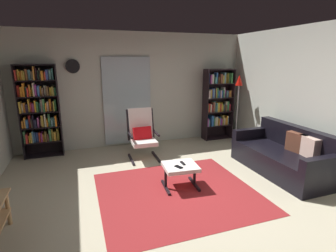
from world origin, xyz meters
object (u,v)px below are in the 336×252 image
at_px(tv_remote, 183,163).
at_px(floor_lamp_by_shelf, 239,90).
at_px(wall_clock, 73,66).
at_px(bookshelf_near_tv, 39,108).
at_px(leather_sofa, 285,156).
at_px(bookshelf_near_sofa, 217,102).
at_px(ottoman, 180,169).
at_px(cell_phone, 179,167).
at_px(lounge_armchair, 142,133).

xyz_separation_m(tv_remote, floor_lamp_by_shelf, (2.11, 1.70, 0.90)).
height_order(floor_lamp_by_shelf, wall_clock, wall_clock).
relative_size(tv_remote, wall_clock, 0.50).
xyz_separation_m(bookshelf_near_tv, floor_lamp_by_shelf, (4.37, -0.56, 0.26)).
xyz_separation_m(leather_sofa, floor_lamp_by_shelf, (0.17, 1.80, 0.99)).
relative_size(bookshelf_near_tv, bookshelf_near_sofa, 1.08).
bearing_deg(floor_lamp_by_shelf, bookshelf_near_sofa, 120.89).
relative_size(ottoman, tv_remote, 3.87).
bearing_deg(floor_lamp_by_shelf, wall_clock, 169.44).
xyz_separation_m(cell_phone, wall_clock, (-1.42, 2.49, 1.47)).
distance_m(ottoman, cell_phone, 0.12).
distance_m(bookshelf_near_tv, cell_phone, 3.26).
distance_m(leather_sofa, tv_remote, 1.95).
bearing_deg(wall_clock, floor_lamp_by_shelf, -10.56).
height_order(leather_sofa, lounge_armchair, lounge_armchair).
relative_size(bookshelf_near_tv, cell_phone, 13.59).
bearing_deg(wall_clock, leather_sofa, -35.45).
bearing_deg(cell_phone, floor_lamp_by_shelf, 16.89).
bearing_deg(ottoman, bookshelf_near_tv, 133.95).
distance_m(bookshelf_near_sofa, floor_lamp_by_shelf, 0.64).
relative_size(bookshelf_near_tv, floor_lamp_by_shelf, 1.16).
relative_size(bookshelf_near_tv, lounge_armchair, 1.86).
relative_size(lounge_armchair, floor_lamp_by_shelf, 0.62).
xyz_separation_m(bookshelf_near_tv, tv_remote, (2.26, -2.26, -0.64)).
distance_m(floor_lamp_by_shelf, wall_clock, 3.75).
distance_m(cell_phone, wall_clock, 3.22).
xyz_separation_m(lounge_armchair, ottoman, (0.25, -1.48, -0.22)).
bearing_deg(leather_sofa, cell_phone, -179.67).
distance_m(bookshelf_near_sofa, cell_phone, 3.05).
xyz_separation_m(leather_sofa, cell_phone, (-2.06, -0.01, 0.09)).
xyz_separation_m(bookshelf_near_sofa, cell_phone, (-1.94, -2.28, -0.57)).
bearing_deg(bookshelf_near_tv, floor_lamp_by_shelf, -7.25).
height_order(bookshelf_near_sofa, cell_phone, bookshelf_near_sofa).
relative_size(bookshelf_near_tv, wall_clock, 6.56).
bearing_deg(leather_sofa, ottoman, 178.09).
bearing_deg(tv_remote, cell_phone, -135.99).
bearing_deg(floor_lamp_by_shelf, cell_phone, -140.89).
relative_size(ottoman, cell_phone, 3.98).
height_order(bookshelf_near_sofa, leather_sofa, bookshelf_near_sofa).
distance_m(leather_sofa, wall_clock, 4.54).
relative_size(lounge_armchair, tv_remote, 7.10).
height_order(ottoman, wall_clock, wall_clock).
distance_m(bookshelf_near_sofa, wall_clock, 3.49).
height_order(bookshelf_near_tv, lounge_armchair, bookshelf_near_tv).
xyz_separation_m(lounge_armchair, wall_clock, (-1.23, 0.93, 1.32)).
height_order(ottoman, floor_lamp_by_shelf, floor_lamp_by_shelf).
distance_m(bookshelf_near_tv, floor_lamp_by_shelf, 4.41).
xyz_separation_m(leather_sofa, lounge_armchair, (-2.25, 1.55, 0.24)).
bearing_deg(leather_sofa, bookshelf_near_sofa, 92.83).
height_order(bookshelf_near_tv, bookshelf_near_sofa, bookshelf_near_tv).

